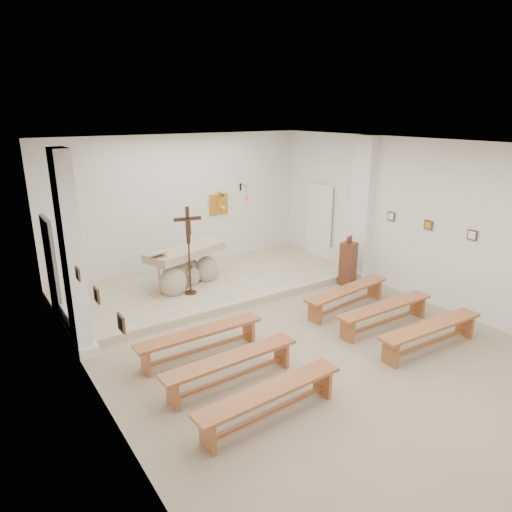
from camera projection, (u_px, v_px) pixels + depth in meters
ground at (306, 346)px, 8.20m from camera, size 7.00×10.00×0.00m
wall_left at (99, 298)px, 5.81m from camera, size 0.02×10.00×3.50m
wall_right at (437, 225)px, 9.52m from camera, size 0.02×10.00×3.50m
wall_back at (182, 205)px, 11.61m from camera, size 7.00×0.02×3.50m
ceiling at (313, 147)px, 7.14m from camera, size 7.00×10.00×0.02m
sanctuary_platform at (212, 284)px, 10.94m from camera, size 6.98×3.00×0.15m
pilaster_left at (72, 257)px, 7.46m from camera, size 0.26×0.55×3.50m
pilaster_right at (362, 210)px, 11.04m from camera, size 0.26×0.55×3.50m
gold_wall_relief at (219, 204)px, 12.18m from camera, size 0.55×0.04×0.55m
sanctuary_lamp at (246, 197)px, 12.30m from camera, size 0.11×0.36×0.44m
station_frame_left_front at (121, 323)px, 5.20m from camera, size 0.03×0.20×0.20m
station_frame_left_mid at (97, 295)px, 5.99m from camera, size 0.03×0.20×0.20m
station_frame_left_rear at (78, 274)px, 6.78m from camera, size 0.03×0.20×0.20m
station_frame_right_front at (472, 235)px, 8.88m from camera, size 0.03×0.20×0.20m
station_frame_right_mid at (428, 225)px, 9.68m from camera, size 0.03×0.20×0.20m
station_frame_right_rear at (391, 216)px, 10.47m from camera, size 0.03×0.20×0.20m
radiator_left at (69, 324)px, 8.43m from camera, size 0.10×0.85×0.52m
radiator_right at (340, 260)px, 12.07m from camera, size 0.10×0.85×0.52m
altar at (186, 269)px, 10.53m from camera, size 2.06×1.32×0.99m
lectern at (159, 274)px, 9.88m from camera, size 0.43×0.39×1.05m
crucifix_stand at (189, 244)px, 9.82m from camera, size 0.59×0.26×1.96m
potted_plant at (184, 278)px, 10.42m from camera, size 0.57×0.57×0.48m
donation_pedestal at (348, 264)px, 10.93m from camera, size 0.41×0.41×1.22m
bench_left_front at (200, 337)px, 7.75m from camera, size 2.27×0.37×0.48m
bench_right_front at (347, 294)px, 9.59m from camera, size 2.30×0.61×0.48m
bench_left_second at (231, 363)px, 6.94m from camera, size 2.28×0.41×0.48m
bench_right_second at (385, 311)px, 8.78m from camera, size 2.27×0.39×0.48m
bench_left_third at (270, 397)px, 6.13m from camera, size 2.28×0.45×0.48m
bench_right_third at (431, 331)px, 7.97m from camera, size 2.28×0.46×0.48m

